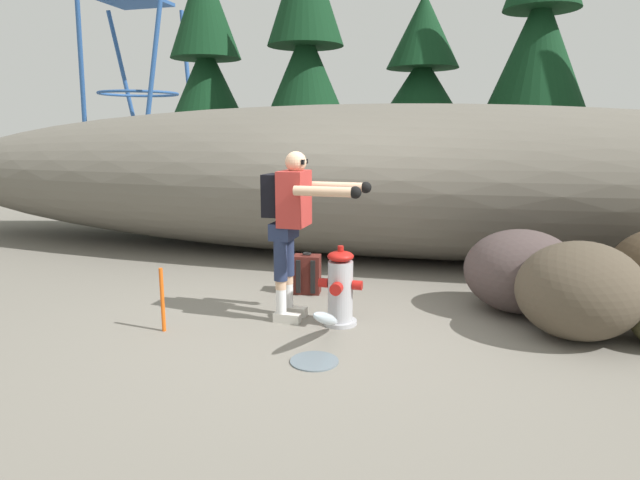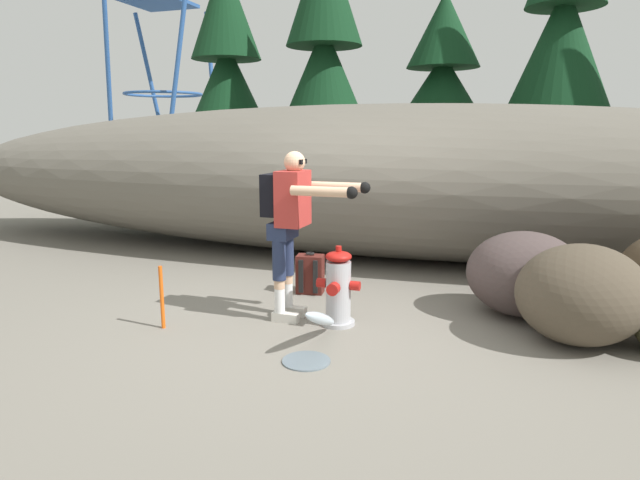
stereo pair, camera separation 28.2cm
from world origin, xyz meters
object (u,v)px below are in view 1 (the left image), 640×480
boulder_large (521,271)px  boulder_mid (579,290)px  utility_worker (293,215)px  spare_backpack (307,274)px  fire_hydrant (340,289)px  survey_stake (162,300)px

boulder_large → boulder_mid: size_ratio=1.01×
utility_worker → spare_backpack: (-0.13, 0.90, -0.82)m
utility_worker → spare_backpack: 1.22m
spare_backpack → fire_hydrant: bearing=-154.3°
spare_backpack → survey_stake: size_ratio=0.78×
spare_backpack → boulder_large: boulder_large is taller
utility_worker → spare_backpack: bearing=99.4°
fire_hydrant → survey_stake: (-1.53, -0.61, -0.05)m
fire_hydrant → boulder_large: 1.89m
fire_hydrant → utility_worker: utility_worker is taller
boulder_mid → spare_backpack: bearing=165.9°
boulder_large → fire_hydrant: bearing=-153.1°
utility_worker → spare_backpack: utility_worker is taller
utility_worker → survey_stake: 1.44m
fire_hydrant → boulder_mid: (2.12, 0.23, 0.08)m
fire_hydrant → survey_stake: fire_hydrant is taller
spare_backpack → survey_stake: survey_stake is taller
boulder_mid → boulder_large: bearing=125.2°
boulder_mid → survey_stake: boulder_mid is taller
utility_worker → boulder_mid: 2.67m
spare_backpack → boulder_large: 2.29m
utility_worker → boulder_large: utility_worker is taller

